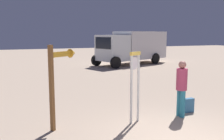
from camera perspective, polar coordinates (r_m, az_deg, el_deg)
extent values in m
cylinder|color=white|center=(7.21, 4.38, -4.57)|extent=(0.07, 0.07, 1.97)
cylinder|color=white|center=(7.47, 5.93, -4.15)|extent=(0.07, 0.07, 1.97)
cube|color=#FDCE4F|center=(7.19, 5.28, 3.73)|extent=(0.40, 0.25, 0.10)
cylinder|color=white|center=(7.23, 5.06, 1.52)|extent=(0.34, 0.19, 0.36)
cube|color=black|center=(7.25, 4.90, 1.54)|extent=(0.08, 0.05, 0.05)
cube|color=black|center=(7.25, 4.90, 1.54)|extent=(0.13, 0.07, 0.06)
cube|color=brown|center=(6.82, -13.46, -4.13)|extent=(0.14, 0.14, 2.29)
cube|color=gold|center=(6.98, -11.33, 3.54)|extent=(0.61, 0.46, 0.14)
cone|color=gold|center=(7.31, -8.89, 3.80)|extent=(0.33, 0.33, 0.25)
sphere|color=#FEEB87|center=(7.02, -12.83, -8.60)|extent=(0.04, 0.04, 0.04)
sphere|color=#FDE090|center=(6.85, -13.01, -3.07)|extent=(0.04, 0.04, 0.04)
sphere|color=#FBE889|center=(6.76, -13.20, 2.66)|extent=(0.04, 0.04, 0.04)
cylinder|color=teal|center=(8.17, 15.62, -7.39)|extent=(0.16, 0.16, 0.85)
cylinder|color=teal|center=(8.30, 14.94, -7.12)|extent=(0.16, 0.16, 0.85)
cylinder|color=#B2395A|center=(8.07, 15.48, -2.04)|extent=(0.34, 0.34, 0.67)
sphere|color=#A96A5E|center=(8.00, 15.60, 1.16)|extent=(0.23, 0.23, 0.23)
cube|color=teal|center=(8.80, 16.93, -7.61)|extent=(0.33, 0.16, 0.47)
cube|color=#4C62AA|center=(8.89, 16.51, -7.90)|extent=(0.23, 0.04, 0.21)
cube|color=silver|center=(22.40, 6.41, 5.66)|extent=(5.03, 3.68, 2.33)
cube|color=silver|center=(20.07, 0.12, 5.01)|extent=(2.56, 2.69, 2.04)
cube|color=black|center=(19.41, -2.04, 6.10)|extent=(0.65, 1.72, 0.90)
cylinder|color=black|center=(20.56, -3.55, 2.22)|extent=(0.93, 0.54, 0.90)
cylinder|color=black|center=(18.82, 0.83, 1.69)|extent=(0.93, 0.54, 0.90)
cylinder|color=black|center=(23.76, 5.39, 3.00)|extent=(0.93, 0.54, 0.90)
cylinder|color=black|center=(22.27, 9.77, 2.58)|extent=(0.93, 0.54, 0.90)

